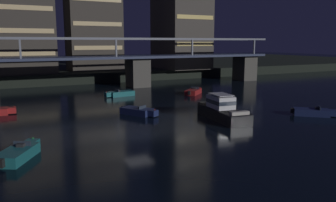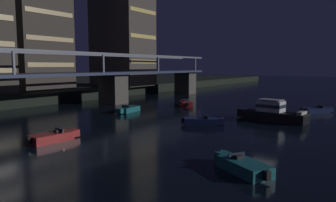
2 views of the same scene
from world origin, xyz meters
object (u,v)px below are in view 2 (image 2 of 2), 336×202
(tower_east_tall, at_px, (122,25))
(speedboat_mid_right, at_px, (242,166))
(cabin_cruiser_near_left, at_px, (272,113))
(speedboat_far_left, at_px, (128,109))
(river_bridge, at_px, (54,85))
(speedboat_near_right, at_px, (202,121))
(speedboat_mid_left, at_px, (317,110))
(tower_central, at_px, (38,26))
(speedboat_near_center, at_px, (186,103))
(speedboat_mid_center, at_px, (53,137))

(tower_east_tall, relative_size, speedboat_mid_right, 6.27)
(cabin_cruiser_near_left, bearing_deg, speedboat_far_left, 103.41)
(river_bridge, distance_m, speedboat_mid_right, 36.66)
(river_bridge, height_order, speedboat_far_left, river_bridge)
(speedboat_near_right, relative_size, speedboat_mid_right, 1.00)
(river_bridge, xyz_separation_m, speedboat_mid_left, (21.71, -34.23, -3.78))
(tower_central, distance_m, speedboat_near_center, 34.91)
(speedboat_far_left, bearing_deg, speedboat_near_right, -100.57)
(speedboat_near_center, height_order, speedboat_mid_right, same)
(speedboat_near_center, height_order, speedboat_mid_center, same)
(speedboat_mid_left, bearing_deg, speedboat_near_right, 151.90)
(cabin_cruiser_near_left, distance_m, speedboat_mid_left, 11.25)
(tower_east_tall, relative_size, speedboat_mid_center, 5.82)
(river_bridge, relative_size, cabin_cruiser_near_left, 9.08)
(tower_east_tall, distance_m, speedboat_near_right, 48.29)
(tower_east_tall, relative_size, cabin_cruiser_near_left, 3.27)
(tower_east_tall, xyz_separation_m, speedboat_near_right, (-26.06, -36.99, -16.86))
(speedboat_mid_center, height_order, speedboat_mid_right, same)
(river_bridge, relative_size, speedboat_mid_center, 16.18)
(speedboat_near_center, bearing_deg, river_bridge, 143.26)
(speedboat_near_center, xyz_separation_m, speedboat_far_left, (-11.70, 3.36, 0.00))
(tower_east_tall, distance_m, speedboat_mid_center, 53.79)
(speedboat_near_right, bearing_deg, speedboat_near_center, 37.76)
(speedboat_near_right, bearing_deg, tower_east_tall, 54.83)
(speedboat_near_center, xyz_separation_m, speedboat_near_right, (-14.41, -11.16, 0.00))
(river_bridge, relative_size, speedboat_near_center, 18.68)
(speedboat_near_right, height_order, speedboat_mid_center, same)
(river_bridge, bearing_deg, tower_east_tall, 23.06)
(cabin_cruiser_near_left, relative_size, speedboat_far_left, 1.78)
(speedboat_far_left, bearing_deg, river_bridge, 121.56)
(cabin_cruiser_near_left, height_order, speedboat_near_right, cabin_cruiser_near_left)
(river_bridge, xyz_separation_m, tower_east_tall, (29.46, 12.54, 13.07))
(tower_east_tall, bearing_deg, speedboat_far_left, -136.11)
(river_bridge, height_order, tower_central, tower_central)
(speedboat_mid_left, xyz_separation_m, speedboat_mid_center, (-33.97, 17.28, 0.00))
(river_bridge, distance_m, tower_central, 22.29)
(speedboat_mid_right, bearing_deg, speedboat_mid_left, 1.31)
(speedboat_mid_center, bearing_deg, tower_east_tall, 35.25)
(speedboat_near_right, relative_size, speedboat_far_left, 0.93)
(tower_east_tall, distance_m, cabin_cruiser_near_left, 49.71)
(tower_central, xyz_separation_m, speedboat_near_center, (8.70, -30.38, -14.84))
(speedboat_mid_center, bearing_deg, cabin_cruiser_near_left, -30.54)
(speedboat_near_right, bearing_deg, river_bridge, 97.90)
(tower_central, distance_m, speedboat_far_left, 30.97)
(speedboat_near_center, bearing_deg, speedboat_mid_center, -173.07)
(speedboat_mid_left, bearing_deg, speedboat_mid_center, 153.03)
(river_bridge, xyz_separation_m, speedboat_near_right, (3.39, -24.45, -3.78))
(tower_central, relative_size, cabin_cruiser_near_left, 2.83)
(river_bridge, bearing_deg, speedboat_mid_center, -125.88)
(tower_east_tall, bearing_deg, speedboat_mid_left, -99.40)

